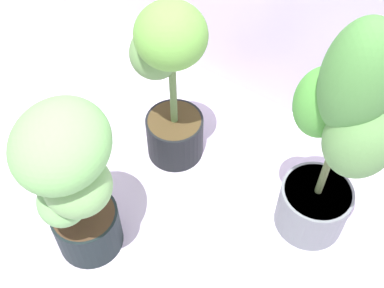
% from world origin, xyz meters
% --- Properties ---
extents(ground_plane, '(8.00, 8.00, 0.00)m').
position_xyz_m(ground_plane, '(0.00, 0.00, 0.00)').
color(ground_plane, silver).
rests_on(ground_plane, ground).
extents(potted_plant_back_left, '(0.35, 0.31, 0.73)m').
position_xyz_m(potted_plant_back_left, '(-0.34, 0.38, 0.41)').
color(potted_plant_back_left, black).
rests_on(potted_plant_back_left, ground).
extents(potted_plant_front_left, '(0.43, 0.42, 0.68)m').
position_xyz_m(potted_plant_front_left, '(-0.33, -0.15, 0.41)').
color(potted_plant_front_left, black).
rests_on(potted_plant_front_left, ground).
extents(potted_plant_back_right, '(0.41, 0.31, 0.93)m').
position_xyz_m(potted_plant_back_right, '(0.29, 0.39, 0.50)').
color(potted_plant_back_right, slate).
rests_on(potted_plant_back_right, ground).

